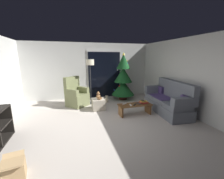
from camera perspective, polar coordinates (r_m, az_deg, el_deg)
The scene contains 20 objects.
ground_plane at distance 4.18m, azimuth -2.68°, elevation -13.84°, with size 7.00×7.00×0.00m, color #BCB2A8.
wall_back at distance 6.79m, azimuth -8.89°, elevation 7.28°, with size 5.72×0.12×2.50m, color silver.
wall_right at distance 5.24m, azimuth 29.29°, elevation 4.30°, with size 0.12×6.00×2.50m, color silver.
patio_door_frame at distance 6.85m, azimuth -3.01°, elevation 6.20°, with size 1.60×0.02×2.20m, color silver.
patio_door_glass at distance 6.84m, azimuth -2.97°, elevation 5.77°, with size 1.50×0.02×2.10m, color black.
couch at distance 5.33m, azimuth 21.30°, elevation -4.20°, with size 0.93×1.99×1.08m.
coffee_table at distance 4.85m, azimuth 8.99°, elevation -7.03°, with size 1.10×0.40×0.36m.
remote_graphite at distance 4.85m, azimuth 10.37°, elevation -5.50°, with size 0.04×0.16×0.02m, color #333338.
remote_silver at distance 4.77m, azimuth 4.93°, elevation -5.62°, with size 0.04×0.16×0.02m, color #ADADB2.
remote_black at distance 4.71m, azimuth 8.96°, elevation -5.96°, with size 0.04×0.16×0.02m, color black.
remote_white at distance 4.67m, azimuth 7.34°, elevation -6.09°, with size 0.04×0.16×0.02m, color silver.
book_stack at distance 4.95m, azimuth 12.40°, elevation -4.86°, with size 0.30×0.23×0.08m.
cell_phone at distance 4.94m, azimuth 12.28°, elevation -4.31°, with size 0.07×0.14×0.01m, color black.
christmas_tree at distance 6.40m, azimuth 4.43°, elevation 4.05°, with size 1.00×1.00×2.07m.
armchair at distance 5.80m, azimuth -13.89°, elevation -2.35°, with size 0.97×0.97×1.13m.
floor_lamp at distance 5.80m, azimuth -8.66°, elevation 8.94°, with size 0.32×0.32×1.78m.
ottoman at distance 5.28m, azimuth -5.40°, elevation -5.85°, with size 0.44×0.44×0.39m, color #B2A893.
teddy_bear_chestnut at distance 5.19m, azimuth -5.36°, elevation -2.56°, with size 0.22×0.21×0.29m.
teddy_bear_cream_by_tree at distance 6.16m, azimuth -2.17°, elevation -3.82°, with size 0.21×0.22×0.29m.
cardboard_box_open_near_shelf at distance 2.99m, azimuth -34.36°, elevation -24.76°, with size 0.38×0.49×0.33m.
Camera 1 is at (-0.86, -3.65, 1.86)m, focal length 23.18 mm.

